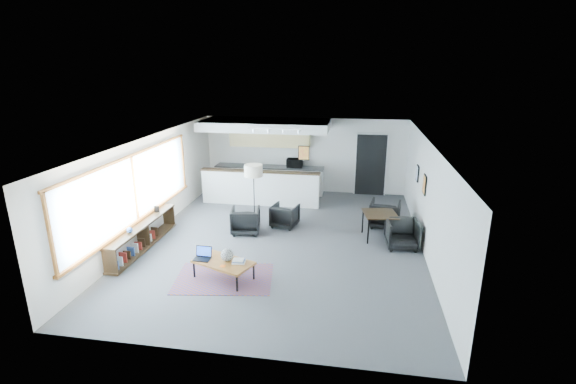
% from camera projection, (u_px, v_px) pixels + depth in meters
% --- Properties ---
extents(room, '(7.02, 9.02, 2.62)m').
position_uv_depth(room, '(282.00, 192.00, 10.40)').
color(room, '#48484A').
rests_on(room, ground).
extents(window, '(0.10, 5.95, 1.66)m').
position_uv_depth(window, '(134.00, 190.00, 10.05)').
color(window, '#8CBFFF').
rests_on(window, room).
extents(console, '(0.35, 3.00, 0.80)m').
position_uv_depth(console, '(142.00, 236.00, 10.21)').
color(console, '#312011').
rests_on(console, floor).
extents(kitchenette, '(4.20, 1.96, 2.60)m').
position_uv_depth(kitchenette, '(266.00, 156.00, 14.06)').
color(kitchenette, white).
rests_on(kitchenette, floor).
extents(doorway, '(1.10, 0.12, 2.15)m').
position_uv_depth(doorway, '(371.00, 164.00, 14.28)').
color(doorway, black).
rests_on(doorway, room).
extents(track_light, '(1.60, 0.07, 0.15)m').
position_uv_depth(track_light, '(275.00, 130.00, 12.21)').
color(track_light, silver).
rests_on(track_light, room).
extents(wall_art_lower, '(0.03, 0.38, 0.48)m').
position_uv_depth(wall_art_lower, '(425.00, 185.00, 10.17)').
color(wall_art_lower, black).
rests_on(wall_art_lower, room).
extents(wall_art_upper, '(0.03, 0.34, 0.44)m').
position_uv_depth(wall_art_upper, '(417.00, 173.00, 11.41)').
color(wall_art_upper, black).
rests_on(wall_art_upper, room).
extents(kilim_rug, '(2.21, 1.66, 0.01)m').
position_uv_depth(kilim_rug, '(224.00, 278.00, 8.87)').
color(kilim_rug, '#53313F').
rests_on(kilim_rug, floor).
extents(coffee_table, '(1.40, 1.08, 0.41)m').
position_uv_depth(coffee_table, '(223.00, 263.00, 8.76)').
color(coffee_table, brown).
rests_on(coffee_table, floor).
extents(laptop, '(0.36, 0.30, 0.25)m').
position_uv_depth(laptop, '(203.00, 255.00, 8.87)').
color(laptop, black).
rests_on(laptop, coffee_table).
extents(ceramic_pot, '(0.27, 0.27, 0.27)m').
position_uv_depth(ceramic_pot, '(227.00, 255.00, 8.73)').
color(ceramic_pot, gray).
rests_on(ceramic_pot, coffee_table).
extents(book_stack, '(0.28, 0.23, 0.08)m').
position_uv_depth(book_stack, '(239.00, 261.00, 8.68)').
color(book_stack, silver).
rests_on(book_stack, coffee_table).
extents(coaster, '(0.11, 0.11, 0.01)m').
position_uv_depth(coaster, '(223.00, 266.00, 8.54)').
color(coaster, '#E5590C').
rests_on(coaster, coffee_table).
extents(armchair_left, '(0.85, 0.81, 0.76)m').
position_uv_depth(armchair_left, '(245.00, 219.00, 11.18)').
color(armchair_left, black).
rests_on(armchair_left, floor).
extents(armchair_right, '(0.79, 0.76, 0.69)m').
position_uv_depth(armchair_right, '(285.00, 215.00, 11.63)').
color(armchair_right, black).
rests_on(armchair_right, floor).
extents(floor_lamp, '(0.61, 0.61, 1.75)m').
position_uv_depth(floor_lamp, '(254.00, 173.00, 11.39)').
color(floor_lamp, black).
rests_on(floor_lamp, floor).
extents(dining_table, '(0.95, 0.95, 0.69)m').
position_uv_depth(dining_table, '(380.00, 215.00, 10.76)').
color(dining_table, '#312011').
rests_on(dining_table, floor).
extents(dining_chair_near, '(0.70, 0.67, 0.67)m').
position_uv_depth(dining_chair_near, '(402.00, 235.00, 10.27)').
color(dining_chair_near, black).
rests_on(dining_chair_near, floor).
extents(dining_chair_far, '(0.76, 0.73, 0.69)m').
position_uv_depth(dining_chair_far, '(385.00, 215.00, 11.62)').
color(dining_chair_far, black).
rests_on(dining_chair_far, floor).
extents(microwave, '(0.55, 0.31, 0.37)m').
position_uv_depth(microwave, '(295.00, 162.00, 14.42)').
color(microwave, black).
rests_on(microwave, kitchenette).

